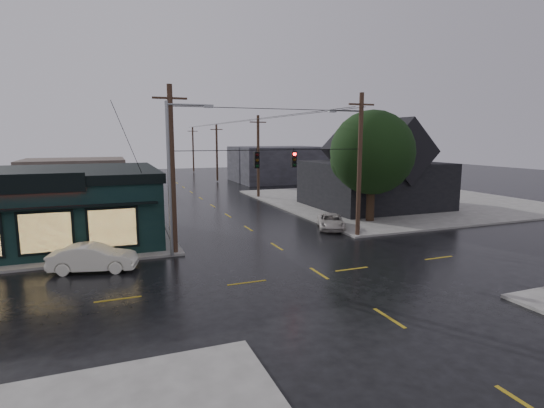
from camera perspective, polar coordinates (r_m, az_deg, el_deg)
name	(u,v)px	position (r m, az deg, el deg)	size (l,w,h in m)	color
ground_plane	(319,273)	(22.79, 6.34, -9.26)	(160.00, 160.00, 0.00)	black
sidewalk_ne	(394,200)	(49.89, 16.13, 0.50)	(28.00, 28.00, 0.15)	slate
pizza_shop	(32,206)	(32.78, -29.60, -0.19)	(16.30, 12.34, 4.90)	black
ne_building	(374,164)	(44.10, 13.55, 5.28)	(12.60, 11.60, 8.75)	black
corner_tree	(372,153)	(36.16, 13.31, 6.73)	(6.97, 6.97, 9.20)	black
utility_pole_nw	(175,254)	(26.86, -12.85, -6.61)	(2.00, 0.32, 10.15)	#322516
utility_pole_ne	(357,237)	(31.38, 11.39, -4.31)	(2.00, 0.32, 10.15)	#322516
utility_pole_far_a	(258,198)	(50.49, -1.84, 0.86)	(2.00, 0.32, 9.65)	#322516
utility_pole_far_b	(217,182)	(69.54, -7.35, 3.01)	(2.00, 0.32, 9.15)	#322516
utility_pole_far_c	(194,172)	(89.00, -10.47, 4.22)	(2.00, 0.32, 9.15)	#322516
span_signal_assembly	(275,159)	(27.65, 0.44, 6.04)	(13.00, 0.48, 1.23)	black
streetlight_nw	(172,258)	(26.15, -13.27, -7.05)	(5.40, 0.30, 9.15)	gray
streetlight_ne	(358,234)	(32.22, 11.47, -3.97)	(5.40, 0.30, 9.15)	gray
bg_building_west	(75,176)	(59.48, -24.98, 3.38)	(12.00, 10.00, 4.40)	#3E342D
bg_building_east	(279,164)	(69.40, 0.88, 5.39)	(14.00, 12.00, 5.60)	#252429
sedan_cream	(93,258)	(24.73, -22.89, -6.69)	(1.56, 4.46, 1.47)	white
suv_silver	(331,222)	(33.52, 7.93, -2.35)	(1.93, 4.19, 1.16)	#B7B1A9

